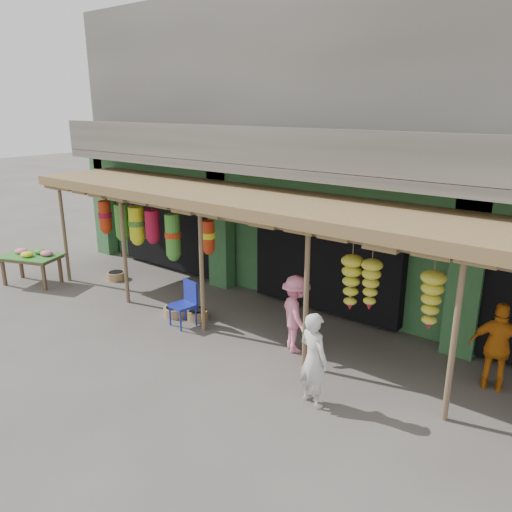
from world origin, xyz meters
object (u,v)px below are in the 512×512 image
Objects in this scene: blue_chair at (186,301)px; person_vendor at (498,347)px; person_front at (314,359)px; person_shopper at (296,314)px; flower_table at (32,257)px.

person_vendor reaches higher than blue_chair.
person_front reaches higher than blue_chair.
blue_chair is 0.65× the size of person_shopper.
person_front is at bearing 168.73° from person_shopper.
flower_table is 5.06m from blue_chair.
person_front is at bearing 35.70° from person_vendor.
blue_chair is 2.54m from person_shopper.
person_shopper is at bearing -30.71° from person_front.
person_vendor is (2.13, 2.21, -0.01)m from person_front.
person_shopper is (-1.21, 1.31, -0.02)m from person_front.
blue_chair is (5.01, 0.69, -0.19)m from flower_table.
person_vendor reaches higher than person_shopper.
flower_table is 8.71m from person_front.
person_front is (3.70, -0.85, 0.23)m from blue_chair.
person_vendor is at bearing -10.62° from flower_table.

